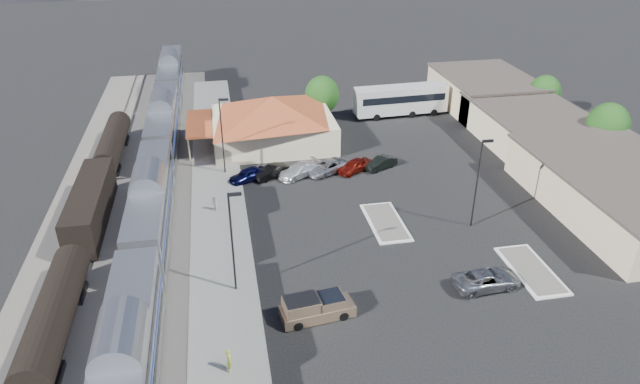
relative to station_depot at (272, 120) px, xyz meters
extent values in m
plane|color=black|center=(4.56, -24.00, -3.13)|extent=(280.00, 280.00, 0.00)
cube|color=#4C4944|center=(-16.44, -16.00, -3.07)|extent=(16.00, 100.00, 0.12)
cube|color=gray|center=(-7.44, -18.00, -3.04)|extent=(5.50, 92.00, 0.18)
cube|color=silver|center=(-13.44, -40.91, -0.08)|extent=(3.00, 20.00, 5.00)
cube|color=silver|center=(-13.44, -19.91, -0.08)|extent=(3.00, 20.00, 5.00)
cube|color=black|center=(-13.44, -19.91, -2.83)|extent=(2.20, 16.00, 0.60)
cube|color=silver|center=(-13.44, 1.09, -0.08)|extent=(3.00, 20.00, 5.00)
cube|color=black|center=(-13.44, 1.09, -2.83)|extent=(2.20, 16.00, 0.60)
cube|color=silver|center=(-13.44, 22.09, -0.08)|extent=(3.00, 20.00, 5.00)
cube|color=black|center=(-13.44, 22.09, -2.83)|extent=(2.20, 16.00, 0.60)
cylinder|color=black|center=(-19.44, -33.05, -1.03)|extent=(2.80, 14.00, 2.80)
cube|color=black|center=(-19.44, -33.05, -2.83)|extent=(2.20, 12.00, 0.60)
cube|color=black|center=(-19.44, -17.05, -0.93)|extent=(2.80, 14.00, 3.60)
cube|color=black|center=(-19.44, -17.05, -2.83)|extent=(2.20, 12.00, 0.60)
cylinder|color=black|center=(-19.44, -1.05, -1.03)|extent=(2.80, 14.00, 2.80)
cube|color=black|center=(-19.44, -1.05, -2.83)|extent=(2.20, 12.00, 0.60)
cube|color=beige|center=(0.06, 0.00, -1.33)|extent=(15.00, 12.00, 3.60)
pyramid|color=#944020|center=(0.06, 0.00, 1.77)|extent=(15.30, 12.24, 2.60)
cube|color=#944020|center=(-9.04, 0.00, 0.17)|extent=(3.20, 9.60, 0.25)
cube|color=#C6B28C|center=(32.56, -24.00, -1.03)|extent=(14.00, 22.00, 4.20)
cube|color=#3F3833|center=(32.56, -24.00, 1.22)|extent=(14.40, 22.40, 0.30)
cube|color=#C6B28C|center=(32.56, -6.00, -1.13)|extent=(12.00, 18.00, 4.00)
cube|color=#3F3833|center=(32.56, -6.00, 1.02)|extent=(12.40, 18.40, 0.30)
cube|color=#C6B28C|center=(32.56, 8.00, -0.88)|extent=(12.00, 16.00, 4.50)
cube|color=#3F3833|center=(32.56, 8.00, 1.52)|extent=(12.40, 16.40, 0.30)
cube|color=silver|center=(8.56, -22.00, -3.06)|extent=(3.30, 7.50, 0.15)
cube|color=#4C4944|center=(8.56, -22.00, -2.97)|extent=(2.70, 6.90, 0.10)
cube|color=silver|center=(18.56, -32.00, -3.06)|extent=(3.30, 7.50, 0.15)
cube|color=#4C4944|center=(18.56, -32.00, -2.97)|extent=(2.70, 6.90, 0.10)
cylinder|color=black|center=(-6.44, -30.00, 1.37)|extent=(0.16, 0.16, 9.00)
cube|color=black|center=(-5.94, -30.00, 5.72)|extent=(1.00, 0.25, 0.22)
cylinder|color=black|center=(-6.44, -8.00, 1.37)|extent=(0.16, 0.16, 9.00)
cube|color=black|center=(-5.94, -8.00, 5.72)|extent=(1.00, 0.25, 0.22)
cylinder|color=black|center=(16.56, -24.00, 1.37)|extent=(0.16, 0.16, 9.00)
cube|color=black|center=(17.06, -24.00, 5.72)|extent=(1.00, 0.25, 0.22)
cylinder|color=#382314|center=(38.56, -12.00, -1.70)|extent=(0.30, 0.30, 2.86)
ellipsoid|color=#124014|center=(38.56, -12.00, 1.09)|extent=(4.94, 4.94, 5.46)
cylinder|color=#382314|center=(38.56, 2.00, -1.86)|extent=(0.30, 0.30, 2.55)
ellipsoid|color=#124014|center=(38.56, 2.00, 0.64)|extent=(4.41, 4.41, 4.87)
cylinder|color=#382314|center=(7.56, 6.00, -1.77)|extent=(0.30, 0.30, 2.73)
ellipsoid|color=#124014|center=(7.56, 6.00, 0.90)|extent=(4.71, 4.71, 5.21)
cube|color=#A08162|center=(-0.53, -34.44, -2.57)|extent=(5.81, 2.73, 0.92)
cube|color=#A08162|center=(-0.53, -34.44, -1.86)|extent=(2.36, 2.19, 0.97)
cube|color=#A08162|center=(-0.53, -34.44, -1.76)|extent=(2.91, 2.26, 1.12)
cylinder|color=black|center=(1.37, -35.12, -2.76)|extent=(0.76, 0.38, 0.73)
cylinder|color=black|center=(1.13, -33.30, -2.76)|extent=(0.76, 0.38, 0.73)
cylinder|color=black|center=(-2.19, -35.58, -2.76)|extent=(0.76, 0.38, 0.73)
cylinder|color=black|center=(-2.42, -33.76, -2.76)|extent=(0.76, 0.38, 0.73)
imported|color=gray|center=(13.73, -33.34, -2.36)|extent=(5.72, 2.92, 1.55)
cube|color=white|center=(19.17, 6.71, -0.74)|extent=(13.46, 3.56, 3.78)
cube|color=black|center=(19.17, 6.71, -0.29)|extent=(12.40, 3.54, 1.00)
cylinder|color=black|center=(23.90, 5.65, -2.63)|extent=(1.02, 0.38, 1.00)
cylinder|color=black|center=(23.77, 8.25, -2.63)|extent=(1.02, 0.38, 1.00)
cylinder|color=black|center=(15.24, 5.21, -2.63)|extent=(1.02, 0.38, 1.00)
cylinder|color=black|center=(15.11, 7.81, -2.63)|extent=(1.02, 0.38, 1.00)
imported|color=#C6D743|center=(-7.33, -38.89, -2.04)|extent=(0.49, 0.70, 1.83)
imported|color=silver|center=(-7.80, -16.72, -2.17)|extent=(0.80, 0.91, 1.57)
imported|color=#0B0D38|center=(-3.94, -10.24, -2.39)|extent=(4.70, 3.59, 1.49)
imported|color=black|center=(-1.33, -9.94, -2.43)|extent=(4.42, 3.40, 1.40)
imported|color=white|center=(1.87, -10.24, -2.38)|extent=(5.57, 4.38, 1.51)
imported|color=#93959B|center=(5.07, -9.94, -2.41)|extent=(5.71, 4.71, 1.45)
imported|color=maroon|center=(8.27, -10.24, -2.37)|extent=(4.73, 3.80, 1.51)
imported|color=black|center=(11.47, -9.94, -2.44)|extent=(4.39, 3.19, 1.38)
camera|label=1|loc=(-6.60, -67.84, 25.74)|focal=32.00mm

